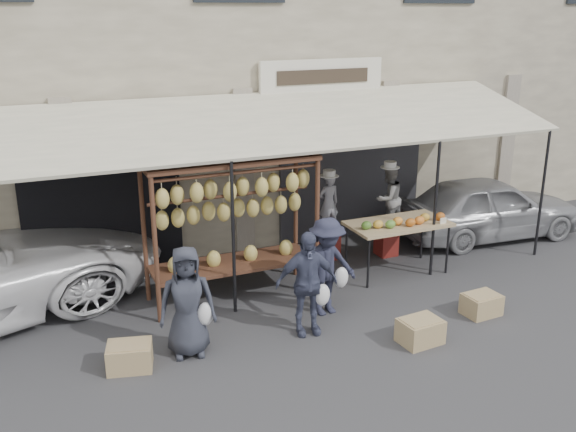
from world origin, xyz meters
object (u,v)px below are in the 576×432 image
(crate_near_b, at_px, (481,304))
(sedan, at_px, (488,207))
(vendor_right, at_px, (388,198))
(customer_mid, at_px, (307,283))
(produce_table, at_px, (399,224))
(customer_left, at_px, (187,302))
(banana_rack, at_px, (232,202))
(vendor_left, at_px, (329,203))
(customer_right, at_px, (326,267))
(crate_near_a, at_px, (420,331))
(crate_far, at_px, (130,356))

(crate_near_b, relative_size, sedan, 0.14)
(vendor_right, height_order, customer_mid, vendor_right)
(produce_table, bearing_deg, crate_near_b, -80.85)
(customer_left, bearing_deg, crate_near_b, 1.72)
(produce_table, bearing_deg, banana_rack, 176.43)
(vendor_right, relative_size, customer_mid, 0.81)
(vendor_left, height_order, vendor_right, vendor_right)
(produce_table, distance_m, customer_right, 1.99)
(customer_right, relative_size, crate_near_a, 2.67)
(vendor_left, bearing_deg, banana_rack, 23.16)
(crate_near_b, distance_m, crate_far, 5.06)
(customer_right, xyz_separation_m, sedan, (4.39, 1.70, -0.12))
(vendor_right, bearing_deg, customer_right, 22.00)
(vendor_right, bearing_deg, produce_table, 54.08)
(produce_table, xyz_separation_m, crate_near_a, (-1.02, -2.16, -0.71))
(customer_mid, distance_m, sedan, 5.35)
(banana_rack, distance_m, crate_near_a, 3.29)
(vendor_left, bearing_deg, sedan, 175.15)
(vendor_right, bearing_deg, vendor_left, -31.85)
(produce_table, bearing_deg, customer_mid, -150.95)
(vendor_left, relative_size, vendor_right, 0.88)
(customer_left, relative_size, crate_far, 2.71)
(banana_rack, distance_m, crate_far, 2.75)
(banana_rack, distance_m, vendor_left, 2.35)
(customer_right, bearing_deg, vendor_left, 57.38)
(banana_rack, relative_size, crate_near_a, 4.70)
(crate_far, relative_size, sedan, 0.15)
(vendor_right, distance_m, crate_near_a, 3.37)
(banana_rack, bearing_deg, sedan, 6.93)
(vendor_right, height_order, crate_near_a, vendor_right)
(customer_mid, relative_size, customer_right, 1.01)
(banana_rack, relative_size, customer_right, 1.76)
(vendor_left, xyz_separation_m, crate_near_b, (1.06, -2.91, -0.88))
(crate_near_b, bearing_deg, banana_rack, 147.73)
(crate_near_a, bearing_deg, vendor_right, 66.34)
(vendor_left, xyz_separation_m, customer_mid, (-1.54, -2.38, -0.29))
(banana_rack, relative_size, customer_left, 1.75)
(customer_right, bearing_deg, customer_mid, -145.61)
(crate_near_b, distance_m, sedan, 3.55)
(crate_near_b, xyz_separation_m, crate_far, (-5.03, 0.55, 0.01))
(vendor_left, height_order, crate_near_b, vendor_left)
(customer_left, xyz_separation_m, crate_far, (-0.78, -0.06, -0.58))
(crate_near_b, height_order, crate_far, crate_far)
(produce_table, xyz_separation_m, vendor_left, (-0.77, 1.10, 0.15))
(produce_table, relative_size, crate_near_b, 3.28)
(crate_near_a, xyz_separation_m, crate_far, (-3.72, 0.90, -0.00))
(banana_rack, bearing_deg, crate_near_b, -32.27)
(vendor_left, bearing_deg, vendor_right, 164.49)
(banana_rack, distance_m, sedan, 5.58)
(produce_table, bearing_deg, crate_near_a, -115.32)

